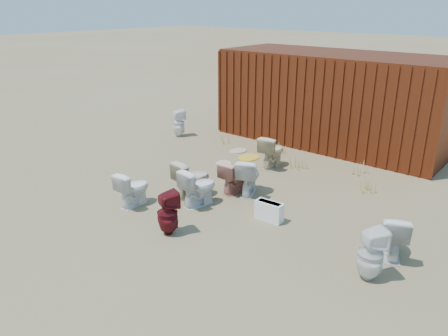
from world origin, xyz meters
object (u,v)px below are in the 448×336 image
Objects in this scene: shipping_container at (334,99)px; toilet_front_c at (198,187)px; toilet_front_e at (394,235)px; toilet_back_a at (178,123)px; toilet_back_yellowlid at (248,176)px; toilet_back_beige_right at (272,151)px; toilet_front_pink at (234,177)px; toilet_back_beige_left at (192,179)px; toilet_back_e at (371,254)px; toilet_front_maroon at (168,213)px; loose_tank at (269,211)px; toilet_front_a at (133,188)px.

toilet_front_c is (-0.04, -5.31, -0.83)m from shipping_container.
toilet_front_e is 0.90× the size of toilet_back_a.
toilet_back_beige_right is at bearing -96.98° from toilet_back_yellowlid.
toilet_front_e is at bearing 144.70° from toilet_back_beige_right.
toilet_back_beige_left reaches higher than toilet_front_pink.
toilet_front_pink is 0.85× the size of toilet_back_e.
toilet_back_beige_left is 1.01× the size of toilet_back_beige_right.
toilet_front_maroon is 1.51× the size of loose_tank.
toilet_front_a is 1.15m from toilet_back_beige_left.
toilet_back_yellowlid is at bearing -128.92° from toilet_front_a.
toilet_front_c is 3.45m from toilet_back_e.
toilet_back_yellowlid is at bearing 178.97° from toilet_back_a.
toilet_front_c is at bearing -142.54° from toilet_front_a.
loose_tank is at bearing -18.17° from toilet_front_e.
toilet_back_beige_left reaches higher than toilet_back_beige_right.
shipping_container is at bearing -122.00° from toilet_back_a.
toilet_front_e is at bearing 146.88° from toilet_back_yellowlid.
toilet_back_a reaches higher than toilet_front_pink.
toilet_back_e reaches higher than toilet_front_maroon.
toilet_back_beige_right is 4.53m from toilet_back_e.
toilet_front_pink is at bearing -88.58° from shipping_container.
toilet_back_beige_right is at bearing -80.59° from toilet_front_pink.
toilet_back_a is at bearing -147.23° from shipping_container.
toilet_back_a is at bearing 15.21° from toilet_back_e.
toilet_front_a is 0.90× the size of toilet_front_maroon.
toilet_back_beige_left is 0.99× the size of toilet_back_e.
toilet_front_a is 1.02× the size of toilet_front_pink.
toilet_back_yellowlid reaches higher than loose_tank.
toilet_back_beige_right is at bearing -161.12° from toilet_back_a.
loose_tank is (1.39, 0.33, -0.19)m from toilet_front_c.
shipping_container is 7.63× the size of toilet_back_e.
toilet_back_beige_right is at bearing -61.06° from toilet_front_maroon.
toilet_back_beige_right reaches higher than toilet_front_c.
toilet_back_e is (3.53, -2.85, 0.01)m from toilet_back_beige_right.
toilet_back_e reaches higher than loose_tank.
toilet_back_beige_right is 1.02× the size of toilet_back_yellowlid.
loose_tank is at bearing 120.22° from toilet_back_yellowlid.
toilet_back_a is 5.63m from loose_tank.
toilet_front_a is 0.87× the size of toilet_back_e.
loose_tank is (1.73, 0.15, -0.21)m from toilet_back_beige_left.
toilet_front_e is 3.11m from toilet_back_yellowlid.
toilet_back_yellowlid is at bearing -85.16° from shipping_container.
shipping_container is at bearing -101.93° from toilet_front_a.
toilet_front_a is 0.91× the size of toilet_back_yellowlid.
toilet_front_c is 0.93× the size of toilet_back_a.
loose_tank is (1.01, 1.47, -0.20)m from toilet_front_maroon.
toilet_front_a is 4.61m from toilet_back_a.
toilet_front_e is 1.43× the size of loose_tank.
toilet_back_yellowlid is at bearing -68.74° from toilet_front_maroon.
toilet_front_c reaches higher than loose_tank.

